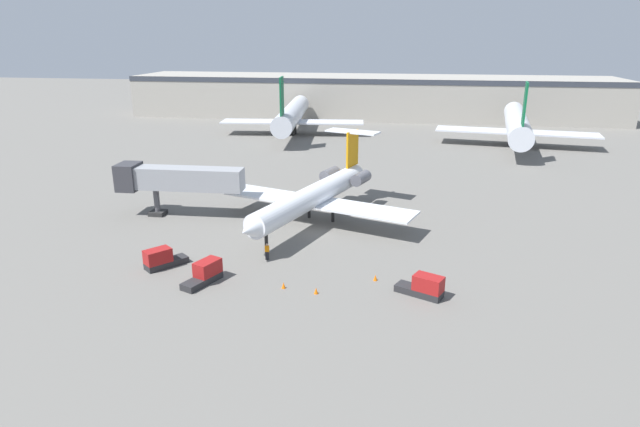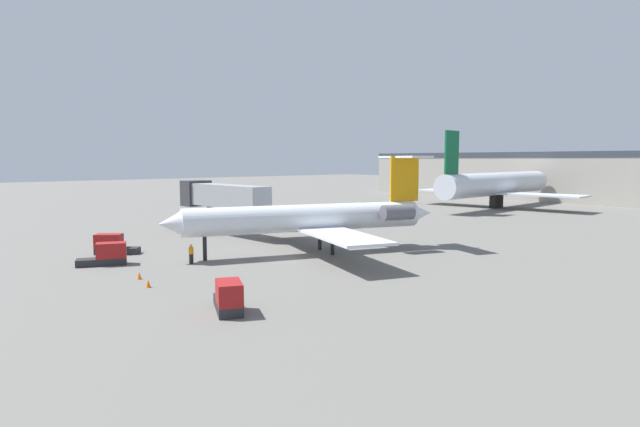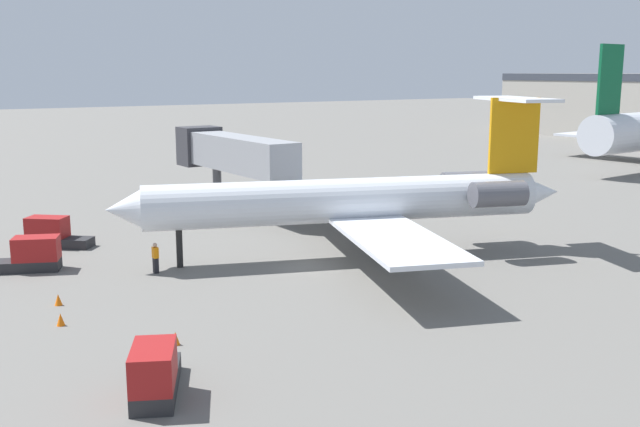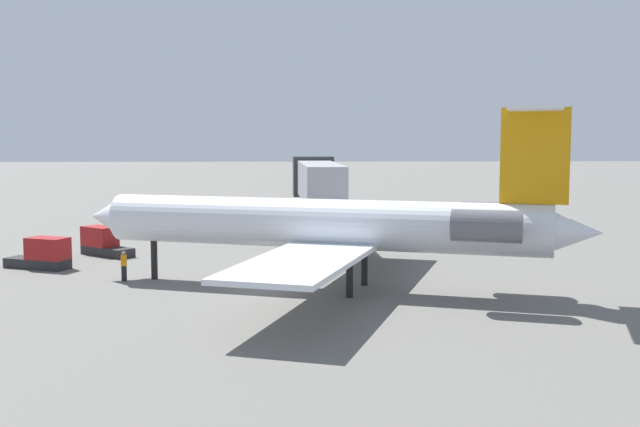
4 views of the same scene
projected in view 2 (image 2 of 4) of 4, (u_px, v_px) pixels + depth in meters
The scene contains 11 objects.
ground_plane at pixel (287, 258), 49.51m from camera, with size 400.00×400.00×0.10m, color #66635E.
regional_jet at pixel (316, 217), 51.33m from camera, with size 23.65×26.63×9.30m.
jet_bridge at pixel (219, 196), 64.11m from camera, with size 15.27×3.43×6.31m.
ground_crew_marshaller at pixel (191, 254), 46.28m from camera, with size 0.41×0.27×1.69m.
baggage_tug_lead at pixel (229, 298), 31.58m from camera, with size 4.22×2.96×1.90m.
baggage_tug_trailing at pixel (107, 255), 45.72m from camera, with size 2.84×4.23×1.90m.
baggage_tug_spare at pixel (113, 245), 51.13m from camera, with size 3.63×3.98×1.90m.
traffic_cone_near at pixel (148, 284), 37.73m from camera, with size 0.36×0.36×0.55m.
traffic_cone_mid at pixel (226, 288), 36.31m from camera, with size 0.36×0.36×0.55m.
traffic_cone_far at pixel (139, 276), 40.32m from camera, with size 0.36×0.36×0.55m.
parked_airliner_west_end at pixel (496, 184), 99.14m from camera, with size 31.48×37.19×13.58m.
Camera 2 is at (38.97, -29.62, 8.93)m, focal length 30.24 mm.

